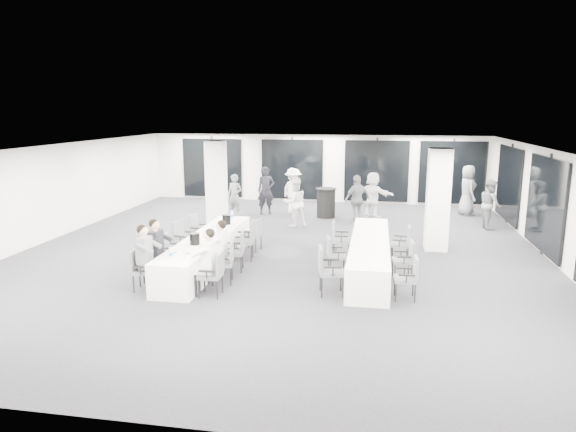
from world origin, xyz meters
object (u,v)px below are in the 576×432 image
at_px(standing_guest_b, 295,199).
at_px(standing_guest_f, 373,192).
at_px(chair_side_left_near, 327,267).
at_px(chair_side_left_far, 338,237).
at_px(banquet_table_side, 370,255).
at_px(chair_main_left_far, 198,229).
at_px(chair_main_right_mid, 237,249).
at_px(chair_main_right_far, 255,232).
at_px(ice_bucket_far, 227,219).
at_px(standing_guest_h, 491,201).
at_px(chair_main_left_second, 153,257).
at_px(standing_guest_e, 468,187).
at_px(chair_side_right_near, 409,275).
at_px(standing_guest_g, 235,193).
at_px(chair_main_right_fourth, 247,238).
at_px(banquet_table_main, 207,251).
at_px(chair_side_right_mid, 406,257).
at_px(chair_main_left_mid, 170,249).
at_px(ice_bucket_near, 195,239).
at_px(chair_main_right_near, 214,271).
at_px(chair_main_left_fourth, 183,237).
at_px(cocktail_table, 326,203).
at_px(chair_side_left_mid, 334,253).
at_px(standing_guest_c, 293,188).
at_px(chair_main_right_second, 226,259).
at_px(standing_guest_a, 266,187).
at_px(chair_side_right_far, 403,241).
at_px(standing_guest_d, 357,196).

relative_size(standing_guest_b, standing_guest_f, 0.99).
distance_m(chair_side_left_near, chair_side_left_far, 2.86).
height_order(banquet_table_side, chair_main_left_far, chair_main_left_far).
relative_size(chair_main_right_mid, chair_main_right_far, 1.05).
bearing_deg(ice_bucket_far, standing_guest_h, 28.34).
height_order(chair_main_left_second, standing_guest_b, standing_guest_b).
distance_m(chair_main_left_second, standing_guest_e, 12.22).
bearing_deg(chair_side_right_near, standing_guest_g, 35.37).
bearing_deg(chair_main_right_fourth, chair_side_right_near, -127.45).
relative_size(banquet_table_main, chair_side_right_mid, 5.65).
xyz_separation_m(chair_main_left_mid, chair_side_left_near, (3.96, -1.17, 0.10)).
bearing_deg(chair_main_left_mid, ice_bucket_near, 60.07).
bearing_deg(chair_main_left_far, standing_guest_g, -168.16).
distance_m(chair_side_right_near, standing_guest_f, 8.23).
relative_size(chair_main_left_second, chair_main_right_near, 1.03).
bearing_deg(chair_main_left_far, chair_main_left_mid, 10.58).
relative_size(chair_main_left_fourth, standing_guest_h, 0.54).
height_order(cocktail_table, chair_side_left_mid, cocktail_table).
bearing_deg(standing_guest_b, chair_main_left_second, 40.41).
bearing_deg(chair_side_right_near, standing_guest_c, 21.45).
relative_size(chair_main_right_near, chair_main_right_second, 0.97).
distance_m(standing_guest_e, ice_bucket_far, 9.64).
relative_size(chair_main_right_near, chair_side_left_near, 0.90).
distance_m(banquet_table_main, chair_main_right_near, 2.17).
distance_m(chair_side_left_far, chair_side_right_mid, 2.25).
height_order(standing_guest_a, standing_guest_e, standing_guest_e).
relative_size(chair_main_left_mid, chair_main_right_fourth, 0.84).
xyz_separation_m(chair_side_right_far, standing_guest_h, (2.94, 4.31, 0.39)).
distance_m(chair_main_left_mid, chair_main_right_near, 2.35).
relative_size(cocktail_table, standing_guest_c, 0.55).
xyz_separation_m(banquet_table_side, standing_guest_d, (-0.53, 5.15, 0.57)).
bearing_deg(standing_guest_h, chair_main_right_near, 129.42).
height_order(chair_main_left_second, chair_main_right_near, chair_main_left_second).
xyz_separation_m(chair_side_left_far, ice_bucket_near, (-3.16, -2.13, 0.34)).
xyz_separation_m(standing_guest_b, standing_guest_e, (5.93, 3.00, 0.11)).
bearing_deg(chair_main_left_far, chair_side_right_near, 71.18).
bearing_deg(chair_main_left_mid, banquet_table_side, 97.48).
xyz_separation_m(banquet_table_main, standing_guest_a, (0.05, 6.58, 0.63)).
xyz_separation_m(chair_main_right_mid, chair_side_right_mid, (3.97, 0.09, -0.03)).
height_order(banquet_table_main, chair_main_left_mid, chair_main_left_mid).
xyz_separation_m(chair_side_left_near, standing_guest_b, (-1.69, 6.24, 0.33)).
relative_size(chair_side_right_mid, standing_guest_a, 0.44).
height_order(chair_main_right_fourth, chair_side_left_near, chair_side_left_near).
xyz_separation_m(chair_main_right_second, ice_bucket_far, (-0.75, 2.59, 0.33)).
height_order(chair_side_left_mid, chair_side_right_near, chair_side_right_near).
xyz_separation_m(chair_main_right_near, chair_side_left_far, (2.31, 3.35, 0.01)).
distance_m(chair_main_left_fourth, chair_main_right_near, 3.05).
bearing_deg(standing_guest_h, standing_guest_a, 74.26).
bearing_deg(standing_guest_f, ice_bucket_near, 95.13).
distance_m(chair_side_right_mid, standing_guest_b, 5.95).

